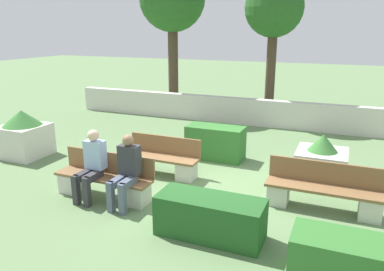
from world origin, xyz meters
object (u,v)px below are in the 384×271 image
Objects in this scene: bench_left_side at (323,193)px; person_seated_man at (92,162)px; planter_corner_left at (24,134)px; tree_leftmost at (172,0)px; bench_right_side at (162,161)px; planter_corner_right at (321,162)px; bench_front at (105,181)px; tree_center_left at (274,10)px; person_seated_woman at (126,168)px.

bench_left_side is 1.52× the size of person_seated_man.
tree_leftmost is at bearing 78.78° from planter_corner_left.
person_seated_man is at bearing -23.59° from planter_corner_left.
bench_right_side is at bearing -66.83° from tree_leftmost.
bench_right_side is (-3.39, 0.37, -0.01)m from bench_left_side.
planter_corner_right is at bearing 9.62° from planter_corner_left.
bench_front is 8.38m from tree_center_left.
planter_corner_left is at bearing -170.38° from planter_corner_right.
tree_leftmost reaches higher than person_seated_woman.
tree_leftmost is 1.13× the size of tree_center_left.
tree_leftmost reaches higher than planter_corner_left.
bench_left_side is at bearing -16.63° from bench_right_side.
tree_center_left is at bearing 69.59° from bench_right_side.
planter_corner_right is 6.43m from tree_center_left.
tree_center_left is (-2.16, 5.10, 3.27)m from planter_corner_right.
planter_corner_right reaches higher than bench_left_side.
planter_corner_left is 1.15× the size of planter_corner_right.
planter_corner_left is (-3.28, 1.22, 0.24)m from bench_front.
bench_front is 3.51m from planter_corner_left.
person_seated_man is 0.28× the size of tree_center_left.
bench_left_side is (3.88, 1.04, 0.00)m from bench_front.
tree_center_left is (4.85, 6.29, 3.12)m from planter_corner_left.
bench_right_side is 0.35× the size of tree_center_left.
tree_center_left reaches higher than bench_front.
person_seated_man reaches higher than planter_corner_left.
bench_right_side is 3.78m from planter_corner_left.
person_seated_man is at bearing -138.53° from bench_front.
bench_right_side is 7.50m from tree_leftmost.
bench_right_side is 1.29× the size of person_seated_woman.
planter_corner_left is at bearing -101.22° from tree_leftmost.
bench_front is at bearing -119.45° from bench_right_side.
person_seated_woman is 0.24× the size of tree_leftmost.
tree_center_left reaches higher than bench_right_side.
tree_leftmost reaches higher than bench_front.
planter_corner_right is at bearing 39.11° from person_seated_woman.
planter_corner_right is (3.73, 2.41, 0.09)m from bench_front.
bench_front is at bearing -101.81° from tree_center_left.
planter_corner_left is at bearing -127.64° from tree_center_left.
bench_left_side is at bearing -83.83° from planter_corner_right.
planter_corner_left is 7.19m from tree_leftmost.
person_seated_woman is (0.59, -0.14, 0.39)m from bench_front.
person_seated_woman is 8.65m from tree_leftmost.
tree_center_left reaches higher than bench_left_side.
tree_leftmost is (-2.65, 7.52, 3.37)m from person_seated_woman.
tree_center_left is (0.98, 7.66, 2.97)m from person_seated_woman.
tree_leftmost is at bearing 109.43° from person_seated_woman.
person_seated_woman is at bearing -158.59° from bench_left_side.
tree_center_left is at bearing 82.70° from person_seated_woman.
bench_left_side is at bearing 15.03° from bench_front.
bench_right_side is 7.05m from tree_center_left.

